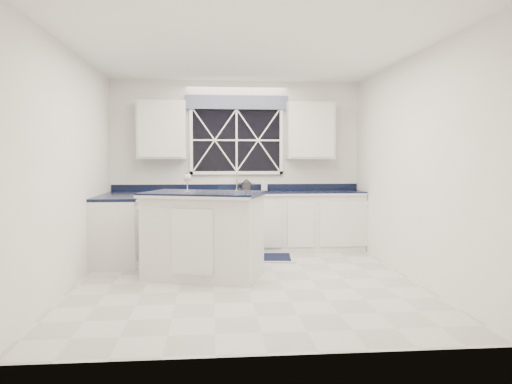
{
  "coord_description": "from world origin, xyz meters",
  "views": [
    {
      "loc": [
        -0.42,
        -5.84,
        1.48
      ],
      "look_at": [
        0.15,
        0.4,
        1.04
      ],
      "focal_mm": 35.0,
      "sensor_mm": 36.0,
      "label": 1
    }
  ],
  "objects": [
    {
      "name": "faucet",
      "position": [
        0.0,
        2.14,
        1.1
      ],
      "size": [
        0.05,
        0.2,
        0.3
      ],
      "color": "silver",
      "rests_on": "countertop"
    },
    {
      "name": "wine_glass",
      "position": [
        -0.71,
        0.37,
        1.21
      ],
      "size": [
        0.1,
        0.1,
        0.23
      ],
      "color": "silver",
      "rests_on": "island"
    },
    {
      "name": "soap_bottle",
      "position": [
        0.44,
        2.08,
        1.05
      ],
      "size": [
        0.11,
        0.11,
        0.22
      ],
      "primitive_type": "imported",
      "rotation": [
        0.0,
        0.0,
        -0.13
      ],
      "color": "silver",
      "rests_on": "countertop"
    },
    {
      "name": "rug",
      "position": [
        0.24,
        1.35,
        0.01
      ],
      "size": [
        1.19,
        0.8,
        0.02
      ],
      "rotation": [
        0.0,
        0.0,
        -0.11
      ],
      "color": "#B7B7B2",
      "rests_on": "ground"
    },
    {
      "name": "island",
      "position": [
        -0.51,
        0.26,
        0.53
      ],
      "size": [
        1.61,
        1.25,
        1.05
      ],
      "rotation": [
        0.0,
        0.0,
        -0.32
      ],
      "color": "silver",
      "rests_on": "ground"
    },
    {
      "name": "window",
      "position": [
        0.0,
        2.2,
        1.83
      ],
      "size": [
        1.65,
        0.09,
        1.26
      ],
      "color": "black",
      "rests_on": "ground"
    },
    {
      "name": "ground",
      "position": [
        0.0,
        0.0,
        0.0
      ],
      "size": [
        4.5,
        4.5,
        0.0
      ],
      "primitive_type": "plane",
      "color": "silver",
      "rests_on": "ground"
    },
    {
      "name": "upper_cabinets",
      "position": [
        0.0,
        2.08,
        1.9
      ],
      "size": [
        3.1,
        0.34,
        0.9
      ],
      "color": "silver",
      "rests_on": "ground"
    },
    {
      "name": "base_cabinets",
      "position": [
        -0.33,
        1.78,
        0.45
      ],
      "size": [
        3.99,
        1.6,
        0.9
      ],
      "color": "silver",
      "rests_on": "ground"
    },
    {
      "name": "back_wall",
      "position": [
        0.0,
        2.25,
        1.35
      ],
      "size": [
        4.0,
        0.1,
        2.7
      ],
      "primitive_type": "cube",
      "color": "white",
      "rests_on": "ground"
    },
    {
      "name": "dishwasher",
      "position": [
        -1.1,
        1.95,
        0.41
      ],
      "size": [
        0.6,
        0.58,
        0.82
      ],
      "primitive_type": "cube",
      "color": "black",
      "rests_on": "ground"
    },
    {
      "name": "countertop",
      "position": [
        0.0,
        1.95,
        0.92
      ],
      "size": [
        3.98,
        0.64,
        0.04
      ],
      "primitive_type": "cube",
      "color": "black",
      "rests_on": "base_cabinets"
    },
    {
      "name": "kettle",
      "position": [
        0.14,
        2.04,
        1.03
      ],
      "size": [
        0.28,
        0.17,
        0.2
      ],
      "rotation": [
        0.0,
        0.0,
        0.02
      ],
      "color": "#2C2B2E",
      "rests_on": "countertop"
    }
  ]
}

